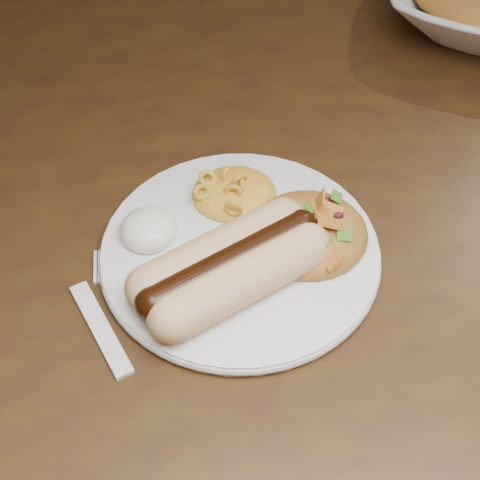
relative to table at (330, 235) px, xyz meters
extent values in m
cube|color=#3B290D|center=(0.00, 0.00, 0.07)|extent=(1.60, 0.90, 0.04)
cylinder|color=white|center=(-0.11, -0.10, 0.10)|extent=(0.26, 0.26, 0.01)
cylinder|color=#F3C17C|center=(-0.12, -0.15, 0.13)|extent=(0.13, 0.10, 0.04)
cylinder|color=#F3C17C|center=(-0.12, -0.12, 0.13)|extent=(0.13, 0.10, 0.04)
cylinder|color=#331305|center=(-0.12, -0.13, 0.13)|extent=(0.14, 0.09, 0.03)
ellipsoid|color=orange|center=(-0.11, -0.03, 0.12)|extent=(0.08, 0.07, 0.03)
ellipsoid|color=white|center=(-0.19, -0.07, 0.12)|extent=(0.05, 0.05, 0.03)
ellipsoid|color=red|center=(-0.05, -0.09, 0.12)|extent=(0.11, 0.10, 0.04)
cube|color=white|center=(-0.23, -0.16, 0.09)|extent=(0.08, 0.15, 0.00)
camera|label=1|loc=(-0.16, -0.50, 0.59)|focal=55.00mm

